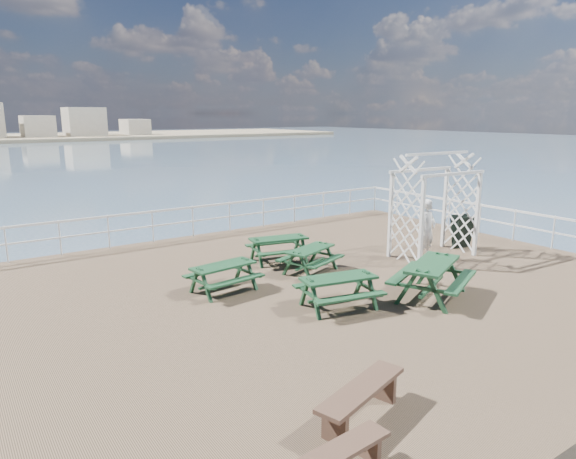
{
  "coord_description": "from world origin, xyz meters",
  "views": [
    {
      "loc": [
        -7.27,
        -9.82,
        4.29
      ],
      "look_at": [
        0.67,
        1.82,
        1.1
      ],
      "focal_mm": 32.0,
      "sensor_mm": 36.0,
      "label": 1
    }
  ],
  "objects_px": {
    "flat_bench_far": "(361,395)",
    "flat_bench_near": "(339,457)",
    "picnic_table_e": "(432,272)",
    "picnic_table_b": "(310,255)",
    "person": "(427,229)",
    "picnic_table_a": "(223,272)",
    "picnic_table_d": "(339,285)",
    "trellis_arbor": "(434,211)",
    "picnic_table_c": "(279,244)"
  },
  "relations": [
    {
      "from": "person",
      "to": "trellis_arbor",
      "type": "bearing_deg",
      "value": 1.02
    },
    {
      "from": "picnic_table_b",
      "to": "person",
      "type": "distance_m",
      "value": 3.83
    },
    {
      "from": "picnic_table_a",
      "to": "flat_bench_far",
      "type": "distance_m",
      "value": 6.06
    },
    {
      "from": "picnic_table_d",
      "to": "person",
      "type": "height_order",
      "value": "person"
    },
    {
      "from": "picnic_table_a",
      "to": "trellis_arbor",
      "type": "distance_m",
      "value": 6.89
    },
    {
      "from": "flat_bench_far",
      "to": "picnic_table_c",
      "type": "bearing_deg",
      "value": 47.97
    },
    {
      "from": "picnic_table_e",
      "to": "person",
      "type": "relative_size",
      "value": 1.38
    },
    {
      "from": "picnic_table_b",
      "to": "trellis_arbor",
      "type": "relative_size",
      "value": 0.6
    },
    {
      "from": "flat_bench_near",
      "to": "trellis_arbor",
      "type": "height_order",
      "value": "trellis_arbor"
    },
    {
      "from": "picnic_table_b",
      "to": "flat_bench_far",
      "type": "distance_m",
      "value": 7.07
    },
    {
      "from": "picnic_table_d",
      "to": "flat_bench_far",
      "type": "distance_m",
      "value": 4.37
    },
    {
      "from": "picnic_table_b",
      "to": "flat_bench_near",
      "type": "height_order",
      "value": "picnic_table_b"
    },
    {
      "from": "picnic_table_c",
      "to": "flat_bench_near",
      "type": "height_order",
      "value": "picnic_table_c"
    },
    {
      "from": "picnic_table_e",
      "to": "flat_bench_far",
      "type": "xyz_separation_m",
      "value": [
        -4.79,
        -2.81,
        -0.24
      ]
    },
    {
      "from": "flat_bench_near",
      "to": "trellis_arbor",
      "type": "distance_m",
      "value": 10.7
    },
    {
      "from": "picnic_table_c",
      "to": "trellis_arbor",
      "type": "relative_size",
      "value": 0.6
    },
    {
      "from": "flat_bench_near",
      "to": "person",
      "type": "distance_m",
      "value": 10.31
    },
    {
      "from": "picnic_table_a",
      "to": "picnic_table_e",
      "type": "distance_m",
      "value": 5.03
    },
    {
      "from": "picnic_table_c",
      "to": "flat_bench_far",
      "type": "distance_m",
      "value": 8.21
    },
    {
      "from": "picnic_table_d",
      "to": "flat_bench_far",
      "type": "height_order",
      "value": "picnic_table_d"
    },
    {
      "from": "flat_bench_far",
      "to": "trellis_arbor",
      "type": "relative_size",
      "value": 0.58
    },
    {
      "from": "picnic_table_a",
      "to": "picnic_table_c",
      "type": "height_order",
      "value": "picnic_table_c"
    },
    {
      "from": "picnic_table_a",
      "to": "picnic_table_b",
      "type": "xyz_separation_m",
      "value": [
        2.72,
        0.07,
        -0.01
      ]
    },
    {
      "from": "picnic_table_a",
      "to": "picnic_table_c",
      "type": "bearing_deg",
      "value": 22.44
    },
    {
      "from": "flat_bench_near",
      "to": "person",
      "type": "relative_size",
      "value": 0.83
    },
    {
      "from": "trellis_arbor",
      "to": "picnic_table_e",
      "type": "bearing_deg",
      "value": -136.82
    },
    {
      "from": "picnic_table_e",
      "to": "trellis_arbor",
      "type": "bearing_deg",
      "value": 15.37
    },
    {
      "from": "picnic_table_e",
      "to": "flat_bench_near",
      "type": "xyz_separation_m",
      "value": [
        -5.86,
        -3.59,
        -0.31
      ]
    },
    {
      "from": "trellis_arbor",
      "to": "person",
      "type": "distance_m",
      "value": 0.63
    },
    {
      "from": "picnic_table_c",
      "to": "trellis_arbor",
      "type": "xyz_separation_m",
      "value": [
        4.22,
        -2.18,
        0.89
      ]
    },
    {
      "from": "picnic_table_b",
      "to": "picnic_table_e",
      "type": "relative_size",
      "value": 0.77
    },
    {
      "from": "picnic_table_c",
      "to": "picnic_table_a",
      "type": "bearing_deg",
      "value": -138.87
    },
    {
      "from": "picnic_table_a",
      "to": "person",
      "type": "xyz_separation_m",
      "value": [
        6.43,
        -0.82,
        0.41
      ]
    },
    {
      "from": "picnic_table_c",
      "to": "person",
      "type": "xyz_separation_m",
      "value": [
        3.85,
        -2.26,
        0.38
      ]
    },
    {
      "from": "picnic_table_b",
      "to": "picnic_table_e",
      "type": "bearing_deg",
      "value": -90.34
    },
    {
      "from": "picnic_table_a",
      "to": "picnic_table_d",
      "type": "relative_size",
      "value": 0.9
    },
    {
      "from": "picnic_table_b",
      "to": "picnic_table_e",
      "type": "height_order",
      "value": "picnic_table_e"
    },
    {
      "from": "picnic_table_a",
      "to": "picnic_table_c",
      "type": "relative_size",
      "value": 0.91
    },
    {
      "from": "picnic_table_d",
      "to": "trellis_arbor",
      "type": "relative_size",
      "value": 0.61
    },
    {
      "from": "flat_bench_far",
      "to": "flat_bench_near",
      "type": "bearing_deg",
      "value": -160.79
    },
    {
      "from": "picnic_table_e",
      "to": "picnic_table_d",
      "type": "bearing_deg",
      "value": 136.91
    },
    {
      "from": "flat_bench_near",
      "to": "flat_bench_far",
      "type": "height_order",
      "value": "flat_bench_far"
    },
    {
      "from": "picnic_table_a",
      "to": "person",
      "type": "relative_size",
      "value": 0.96
    },
    {
      "from": "flat_bench_far",
      "to": "trellis_arbor",
      "type": "distance_m",
      "value": 9.38
    },
    {
      "from": "picnic_table_b",
      "to": "picnic_table_e",
      "type": "distance_m",
      "value": 3.46
    },
    {
      "from": "picnic_table_b",
      "to": "flat_bench_far",
      "type": "relative_size",
      "value": 1.05
    },
    {
      "from": "picnic_table_e",
      "to": "trellis_arbor",
      "type": "distance_m",
      "value": 3.88
    },
    {
      "from": "picnic_table_a",
      "to": "picnic_table_e",
      "type": "xyz_separation_m",
      "value": [
        3.89,
        -3.19,
        0.13
      ]
    },
    {
      "from": "picnic_table_b",
      "to": "picnic_table_d",
      "type": "relative_size",
      "value": 0.99
    },
    {
      "from": "flat_bench_near",
      "to": "picnic_table_a",
      "type": "bearing_deg",
      "value": 69.15
    }
  ]
}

